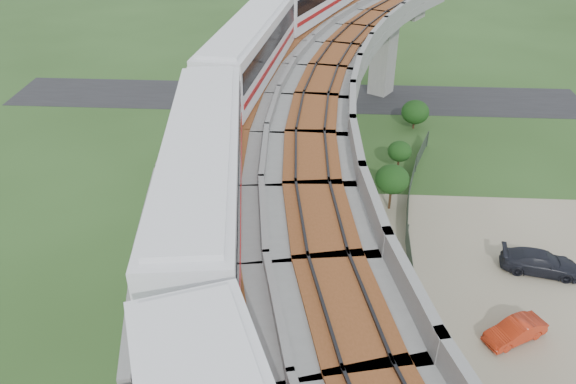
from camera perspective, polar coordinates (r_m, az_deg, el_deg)
name	(u,v)px	position (r m, az deg, el deg)	size (l,w,h in m)	color
ground	(271,286)	(34.63, -1.70, -9.56)	(160.00, 160.00, 0.00)	#29451B
dirt_lot	(515,320)	(34.98, 22.04, -11.92)	(18.00, 26.00, 0.04)	gray
asphalt_road	(295,97)	(60.39, 0.72, 9.63)	(60.00, 8.00, 0.03)	#232326
viaduct	(342,157)	(29.34, 5.53, 3.54)	(19.58, 73.98, 11.40)	#99968E
metro_train	(273,103)	(27.32, -1.50, 9.03)	(11.07, 61.34, 3.64)	white
fence	(435,283)	(34.80, 14.70, -8.96)	(3.87, 38.73, 1.50)	#2D382D
tree_0	(415,112)	(53.99, 12.80, 7.93)	(2.57, 2.57, 2.77)	#382314
tree_1	(400,151)	(45.76, 11.27, 4.07)	(1.92, 1.92, 2.84)	#382314
tree_2	(392,179)	(40.75, 10.54, 1.27)	(2.45, 2.45, 3.56)	#382314
tree_3	(373,257)	(34.03, 8.64, -6.54)	(1.97, 1.97, 2.81)	#382314
tree_4	(389,321)	(30.13, 10.24, -12.81)	(3.01, 3.01, 3.25)	#382314
car_red	(515,331)	(33.40, 22.08, -12.94)	(1.25, 3.59, 1.18)	red
car_dark	(540,262)	(38.59, 24.24, -6.52)	(1.92, 4.74, 1.37)	black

